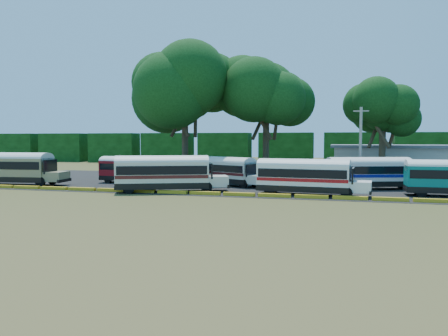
% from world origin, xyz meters
% --- Properties ---
extents(ground, '(160.00, 160.00, 0.00)m').
position_xyz_m(ground, '(0.00, 0.00, 0.00)').
color(ground, '#3B4918').
rests_on(ground, ground).
extents(asphalt_strip, '(64.00, 24.00, 0.02)m').
position_xyz_m(asphalt_strip, '(1.00, 12.00, 0.01)').
color(asphalt_strip, black).
rests_on(asphalt_strip, ground).
extents(curb, '(53.70, 0.45, 0.30)m').
position_xyz_m(curb, '(-0.00, 1.00, 0.15)').
color(curb, gold).
rests_on(curb, ground).
extents(terminal_building, '(19.00, 9.00, 4.00)m').
position_xyz_m(terminal_building, '(18.00, 30.00, 2.03)').
color(terminal_building, beige).
rests_on(terminal_building, ground).
extents(treeline_backdrop, '(130.00, 4.00, 6.00)m').
position_xyz_m(treeline_backdrop, '(0.00, 48.00, 3.00)').
color(treeline_backdrop, black).
rests_on(treeline_backdrop, ground).
extents(bus_beige, '(10.56, 3.47, 3.41)m').
position_xyz_m(bus_beige, '(-23.35, 3.70, 1.95)').
color(bus_beige, black).
rests_on(bus_beige, ground).
extents(bus_red, '(9.00, 2.70, 2.92)m').
position_xyz_m(bus_red, '(-11.90, 8.69, 1.68)').
color(bus_red, black).
rests_on(bus_red, ground).
extents(bus_cream_west, '(10.33, 6.03, 3.33)m').
position_xyz_m(bus_cream_west, '(-5.63, 2.04, 1.88)').
color(bus_cream_west, black).
rests_on(bus_cream_west, ground).
extents(bus_cream_east, '(9.12, 5.80, 2.97)m').
position_xyz_m(bus_cream_east, '(-1.99, 9.10, 1.68)').
color(bus_cream_east, black).
rests_on(bus_cream_east, ground).
extents(bus_white_red, '(9.66, 3.22, 3.12)m').
position_xyz_m(bus_white_red, '(6.88, 3.09, 1.76)').
color(bus_white_red, black).
rests_on(bus_white_red, ground).
extents(bus_white_blue, '(9.66, 4.98, 3.09)m').
position_xyz_m(bus_white_blue, '(12.54, 9.03, 1.75)').
color(bus_white_blue, black).
rests_on(bus_white_blue, ground).
extents(tree_west, '(11.71, 11.71, 15.63)m').
position_xyz_m(tree_west, '(-8.92, 16.61, 11.29)').
color(tree_west, '#322519').
rests_on(tree_west, ground).
extents(tree_center, '(10.47, 10.47, 14.44)m').
position_xyz_m(tree_center, '(0.63, 20.31, 10.55)').
color(tree_center, '#322519').
rests_on(tree_center, ground).
extents(tree_east, '(7.48, 7.48, 11.24)m').
position_xyz_m(tree_east, '(14.77, 22.25, 8.41)').
color(tree_east, '#322519').
rests_on(tree_east, ground).
extents(utility_pole, '(1.60, 0.30, 8.17)m').
position_xyz_m(utility_pole, '(11.80, 13.69, 4.20)').
color(utility_pole, gray).
rests_on(utility_pole, ground).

